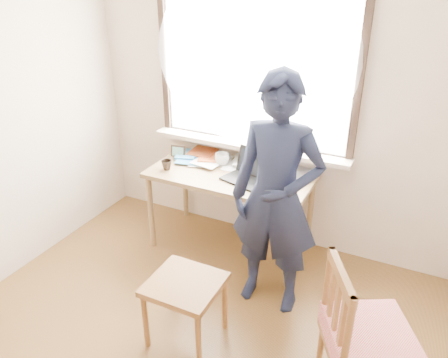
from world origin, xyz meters
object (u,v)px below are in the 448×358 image
at_px(person, 276,198).
at_px(mug_dark, 167,165).
at_px(laptop, 248,173).
at_px(work_chair, 185,291).
at_px(desk, 230,182).
at_px(mug_white, 222,159).
at_px(side_chair, 365,340).

bearing_deg(person, mug_dark, 161.49).
relative_size(laptop, work_chair, 0.86).
bearing_deg(desk, mug_white, 137.37).
xyz_separation_m(desk, mug_dark, (-0.54, -0.17, 0.12)).
relative_size(mug_dark, work_chair, 0.19).
height_order(mug_white, work_chair, mug_white).
xyz_separation_m(mug_white, side_chair, (1.53, -1.30, -0.28)).
distance_m(laptop, mug_dark, 0.74).
bearing_deg(side_chair, work_chair, 178.82).
xyz_separation_m(mug_dark, person, (1.14, -0.32, 0.10)).
height_order(desk, side_chair, side_chair).
bearing_deg(side_chair, mug_dark, 152.68).
xyz_separation_m(side_chair, person, (-0.78, 0.67, 0.38)).
bearing_deg(mug_white, mug_dark, -141.41).
bearing_deg(work_chair, desk, 100.21).
bearing_deg(mug_dark, desk, 17.74).
height_order(desk, mug_white, mug_white).
distance_m(desk, person, 0.81).
height_order(laptop, person, person).
relative_size(work_chair, side_chair, 0.48).
xyz_separation_m(work_chair, side_chair, (1.17, -0.02, 0.12)).
xyz_separation_m(mug_dark, work_chair, (0.75, -0.97, -0.39)).
relative_size(desk, mug_dark, 14.99).
relative_size(laptop, side_chair, 0.42).
bearing_deg(person, work_chair, -123.80).
relative_size(mug_dark, person, 0.05).
bearing_deg(side_chair, person, 139.59).
xyz_separation_m(desk, work_chair, (0.21, -1.14, -0.27)).
bearing_deg(laptop, mug_dark, -168.89).
xyz_separation_m(mug_white, person, (0.75, -0.64, 0.09)).
relative_size(work_chair, person, 0.27).
bearing_deg(desk, side_chair, -40.19).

